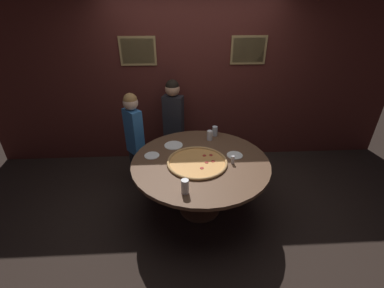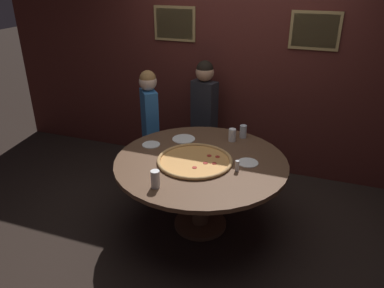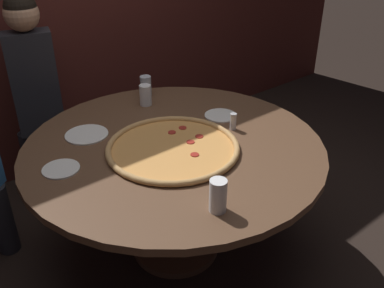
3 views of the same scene
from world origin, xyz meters
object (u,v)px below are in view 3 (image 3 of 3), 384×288
(drink_cup_beside_pizza, at_px, (145,95))
(white_plate_far_back, at_px, (61,169))
(drink_cup_by_shaker, at_px, (218,196))
(drink_cup_far_left, at_px, (146,86))
(condiment_shaker, at_px, (233,121))
(diner_far_left, at_px, (36,88))
(dining_table, at_px, (174,164))
(giant_pizza, at_px, (173,148))
(white_plate_left_side, at_px, (87,134))
(white_plate_right_side, at_px, (220,115))

(drink_cup_beside_pizza, height_order, white_plate_far_back, drink_cup_beside_pizza)
(drink_cup_by_shaker, relative_size, drink_cup_far_left, 1.12)
(condiment_shaker, height_order, diner_far_left, diner_far_left)
(dining_table, height_order, giant_pizza, giant_pizza)
(drink_cup_far_left, distance_m, diner_far_left, 0.72)
(diner_far_left, bearing_deg, drink_cup_beside_pizza, 147.42)
(drink_cup_far_left, bearing_deg, diner_far_left, 142.46)
(drink_cup_beside_pizza, bearing_deg, condiment_shaker, -71.61)
(dining_table, height_order, drink_cup_by_shaker, drink_cup_by_shaker)
(white_plate_left_side, bearing_deg, white_plate_right_side, -21.28)
(drink_cup_by_shaker, xyz_separation_m, white_plate_far_back, (-0.38, 0.71, -0.07))
(giant_pizza, distance_m, drink_cup_far_left, 0.75)
(drink_cup_far_left, bearing_deg, condiment_shaker, -81.24)
(white_plate_left_side, distance_m, white_plate_far_back, 0.35)
(white_plate_left_side, bearing_deg, giant_pizza, -57.39)
(dining_table, distance_m, white_plate_right_side, 0.45)
(white_plate_left_side, distance_m, diner_far_left, 0.70)
(drink_cup_beside_pizza, xyz_separation_m, white_plate_right_side, (0.26, -0.42, -0.06))
(drink_cup_far_left, bearing_deg, drink_cup_beside_pizza, -124.51)
(white_plate_left_side, distance_m, condiment_shaker, 0.82)
(white_plate_left_side, distance_m, white_plate_right_side, 0.79)
(drink_cup_by_shaker, xyz_separation_m, diner_far_left, (-0.13, 1.65, -0.01))
(drink_cup_far_left, height_order, diner_far_left, diner_far_left)
(white_plate_far_back, bearing_deg, condiment_shaker, -13.02)
(white_plate_right_side, xyz_separation_m, condiment_shaker, (-0.06, -0.17, 0.05))
(drink_cup_beside_pizza, relative_size, white_plate_right_side, 0.69)
(dining_table, height_order, white_plate_right_side, white_plate_right_side)
(white_plate_far_back, distance_m, condiment_shaker, 0.96)
(drink_cup_far_left, relative_size, diner_far_left, 0.09)
(giant_pizza, xyz_separation_m, white_plate_far_back, (-0.53, 0.19, -0.01))
(dining_table, height_order, white_plate_far_back, white_plate_far_back)
(white_plate_right_side, distance_m, condiment_shaker, 0.19)
(giant_pizza, relative_size, white_plate_right_side, 3.65)
(white_plate_left_side, height_order, white_plate_right_side, same)
(drink_cup_by_shaker, distance_m, white_plate_left_side, 0.96)
(diner_far_left, bearing_deg, drink_cup_far_left, 159.14)
(drink_cup_beside_pizza, bearing_deg, white_plate_far_back, -153.16)
(dining_table, distance_m, giant_pizza, 0.16)
(drink_cup_beside_pizza, relative_size, white_plate_far_back, 0.73)
(giant_pizza, bearing_deg, condiment_shaker, -3.96)
(condiment_shaker, bearing_deg, drink_cup_beside_pizza, 108.39)
(giant_pizza, distance_m, diner_far_left, 1.16)
(white_plate_left_side, height_order, diner_far_left, diner_far_left)
(drink_cup_far_left, height_order, white_plate_far_back, drink_cup_far_left)
(white_plate_far_back, distance_m, diner_far_left, 0.97)
(giant_pizza, xyz_separation_m, condiment_shaker, (0.40, -0.03, 0.04))
(drink_cup_by_shaker, height_order, diner_far_left, diner_far_left)
(giant_pizza, distance_m, white_plate_right_side, 0.48)
(condiment_shaker, bearing_deg, diner_far_left, 120.58)
(dining_table, bearing_deg, drink_cup_far_left, 68.50)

